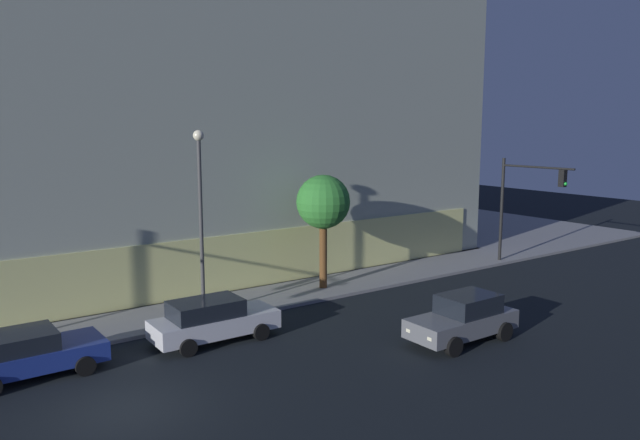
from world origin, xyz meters
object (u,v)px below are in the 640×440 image
traffic_light_far_corner (524,194)px  sidewalk_tree (323,203)px  car_blue (29,353)px  street_lamp_sidewalk (200,199)px  car_white (212,320)px  modern_building (165,81)px  car_grey (464,318)px

traffic_light_far_corner → sidewalk_tree: (-12.03, 2.39, 0.13)m
sidewalk_tree → car_blue: size_ratio=1.24×
sidewalk_tree → street_lamp_sidewalk: bearing=-175.8°
car_white → street_lamp_sidewalk: bearing=71.5°
sidewalk_tree → car_white: bearing=-155.6°
modern_building → car_grey: bearing=-86.7°
traffic_light_far_corner → car_white: 19.80m
traffic_light_far_corner → sidewalk_tree: size_ratio=1.08×
sidewalk_tree → traffic_light_far_corner: bearing=-11.2°
traffic_light_far_corner → car_white: traffic_light_far_corner is taller
traffic_light_far_corner → car_blue: bearing=-178.8°
car_blue → traffic_light_far_corner: bearing=1.2°
street_lamp_sidewalk → car_grey: bearing=-51.1°
street_lamp_sidewalk → car_blue: 8.61m
modern_building → car_white: size_ratio=6.46×
car_grey → car_blue: bearing=157.2°
sidewalk_tree → car_blue: 14.35m
traffic_light_far_corner → sidewalk_tree: traffic_light_far_corner is taller
modern_building → car_blue: (-12.31, -19.11, -10.04)m
modern_building → car_grey: 26.84m
car_grey → modern_building: bearing=93.3°
modern_building → street_lamp_sidewalk: (-5.20, -16.66, -5.86)m
street_lamp_sidewalk → sidewalk_tree: 6.54m
sidewalk_tree → modern_building: bearing=94.6°
traffic_light_far_corner → car_blue: traffic_light_far_corner is taller
street_lamp_sidewalk → modern_building: bearing=72.7°
modern_building → traffic_light_far_corner: 23.82m
car_white → car_grey: 9.30m
traffic_light_far_corner → car_grey: traffic_light_far_corner is taller
street_lamp_sidewalk → traffic_light_far_corner: bearing=-5.9°
modern_building → traffic_light_far_corner: modern_building is taller
modern_building → car_blue: modern_building is taller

